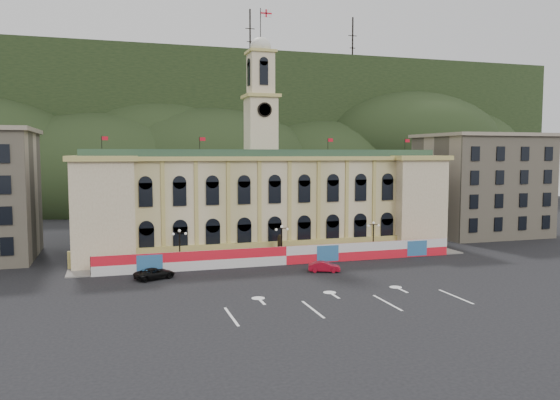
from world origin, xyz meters
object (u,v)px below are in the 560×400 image
object	(u,v)px
lamp_center	(282,240)
red_sedan	(324,267)
statue	(280,252)
black_suv	(155,273)

from	to	relation	value
lamp_center	red_sedan	distance (m)	8.71
lamp_center	red_sedan	size ratio (longest dim) A/B	1.21
statue	lamp_center	size ratio (longest dim) A/B	0.72
statue	black_suv	size ratio (longest dim) A/B	0.69
statue	black_suv	distance (m)	18.76
lamp_center	black_suv	size ratio (longest dim) A/B	0.96
lamp_center	black_suv	distance (m)	18.59
red_sedan	black_suv	world-z (taller)	black_suv
statue	black_suv	world-z (taller)	statue
statue	black_suv	bearing A→B (deg)	-159.91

